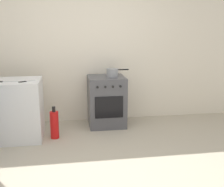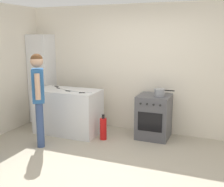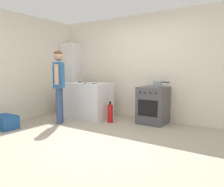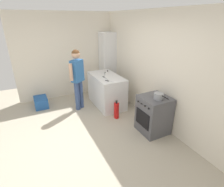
{
  "view_description": "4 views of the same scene",
  "coord_description": "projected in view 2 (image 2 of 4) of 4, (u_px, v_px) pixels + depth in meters",
  "views": [
    {
      "loc": [
        -0.29,
        -3.04,
        1.66
      ],
      "look_at": [
        0.29,
        0.61,
        0.79
      ],
      "focal_mm": 45.0,
      "sensor_mm": 36.0,
      "label": 1
    },
    {
      "loc": [
        1.57,
        -3.61,
        1.99
      ],
      "look_at": [
        -0.16,
        0.65,
        1.02
      ],
      "focal_mm": 45.0,
      "sensor_mm": 36.0,
      "label": 2
    },
    {
      "loc": [
        2.32,
        -3.07,
        1.25
      ],
      "look_at": [
        -0.15,
        0.62,
        0.75
      ],
      "focal_mm": 35.0,
      "sensor_mm": 36.0,
      "label": 3
    },
    {
      "loc": [
        2.97,
        -0.75,
        2.4
      ],
      "look_at": [
        -0.11,
        0.77,
        0.92
      ],
      "focal_mm": 28.0,
      "sensor_mm": 36.0,
      "label": 4
    }
  ],
  "objects": [
    {
      "name": "ground_plane",
      "position": [
        105.0,
        168.0,
        4.26
      ],
      "size": [
        8.0,
        8.0,
        0.0
      ],
      "primitive_type": "plane",
      "color": "#ADA38E"
    },
    {
      "name": "back_wall",
      "position": [
        143.0,
        69.0,
        5.77
      ],
      "size": [
        6.0,
        0.1,
        2.6
      ],
      "primitive_type": "cube",
      "color": "silver",
      "rests_on": "ground"
    },
    {
      "name": "counter_unit",
      "position": [
        68.0,
        111.0,
        5.76
      ],
      "size": [
        1.3,
        0.7,
        0.9
      ],
      "primitive_type": "cube",
      "color": "silver",
      "rests_on": "ground"
    },
    {
      "name": "oven_left",
      "position": [
        154.0,
        116.0,
        5.48
      ],
      "size": [
        0.61,
        0.62,
        0.85
      ],
      "color": "#4C4C51",
      "rests_on": "ground"
    },
    {
      "name": "pot",
      "position": [
        160.0,
        92.0,
        5.33
      ],
      "size": [
        0.38,
        0.2,
        0.14
      ],
      "color": "gray",
      "rests_on": "oven_left"
    },
    {
      "name": "knife_utility",
      "position": [
        85.0,
        93.0,
        5.37
      ],
      "size": [
        0.23,
        0.16,
        0.01
      ],
      "color": "silver",
      "rests_on": "counter_unit"
    },
    {
      "name": "knife_bread",
      "position": [
        61.0,
        89.0,
        5.76
      ],
      "size": [
        0.33,
        0.18,
        0.01
      ],
      "color": "silver",
      "rests_on": "counter_unit"
    },
    {
      "name": "knife_carving",
      "position": [
        72.0,
        91.0,
        5.49
      ],
      "size": [
        0.33,
        0.04,
        0.01
      ],
      "color": "silver",
      "rests_on": "counter_unit"
    },
    {
      "name": "knife_paring",
      "position": [
        55.0,
        86.0,
        6.04
      ],
      "size": [
        0.21,
        0.09,
        0.01
      ],
      "color": "silver",
      "rests_on": "counter_unit"
    },
    {
      "name": "person",
      "position": [
        38.0,
        92.0,
        4.96
      ],
      "size": [
        0.37,
        0.48,
        1.67
      ],
      "color": "#384C7A",
      "rests_on": "ground"
    },
    {
      "name": "fire_extinguisher",
      "position": [
        103.0,
        129.0,
        5.41
      ],
      "size": [
        0.13,
        0.13,
        0.5
      ],
      "color": "red",
      "rests_on": "ground"
    },
    {
      "name": "larder_cabinet",
      "position": [
        42.0,
        79.0,
        6.43
      ],
      "size": [
        0.48,
        0.44,
        2.0
      ],
      "primitive_type": "cube",
      "color": "silver",
      "rests_on": "ground"
    }
  ]
}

